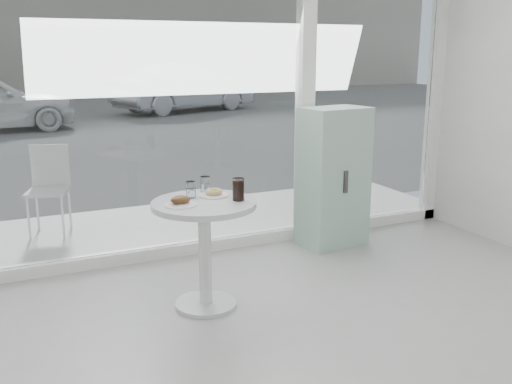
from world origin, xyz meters
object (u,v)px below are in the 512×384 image
mint_cabinet (333,177)px  plate_donut (214,193)px  plate_fritter (181,202)px  patio_chair (49,184)px  car_silver (185,88)px  water_tumbler_b (205,185)px  cola_glass (238,190)px  water_tumbler_a (191,190)px  main_table (205,232)px

mint_cabinet → plate_donut: size_ratio=6.14×
plate_fritter → patio_chair: bearing=107.0°
car_silver → water_tumbler_b: 13.36m
mint_cabinet → patio_chair: bearing=143.5°
mint_cabinet → water_tumbler_b: (-1.43, -0.54, 0.18)m
plate_donut → cola_glass: 0.22m
car_silver → patio_chair: bearing=137.0°
cola_glass → patio_chair: bearing=115.8°
car_silver → water_tumbler_a: (-4.09, -12.87, 0.11)m
water_tumbler_b → patio_chair: bearing=116.6°
car_silver → main_table: bearing=143.8°
car_silver → plate_donut: size_ratio=20.70×
plate_donut → water_tumbler_a: water_tumbler_a is taller
main_table → cola_glass: cola_glass is taller
plate_fritter → cola_glass: 0.40m
plate_fritter → water_tumbler_a: water_tumbler_a is taller
car_silver → cola_glass: 13.63m
main_table → patio_chair: patio_chair is taller
water_tumbler_a → car_silver: bearing=72.4°
mint_cabinet → plate_fritter: (-1.71, -0.82, 0.16)m
main_table → water_tumbler_a: (-0.04, 0.14, 0.27)m
cola_glass → water_tumbler_a: bearing=141.4°
main_table → water_tumbler_a: 0.31m
plate_donut → water_tumbler_b: bearing=94.7°
mint_cabinet → patio_chair: size_ratio=1.51×
plate_donut → water_tumbler_a: size_ratio=1.82×
patio_chair → water_tumbler_b: bearing=-44.7°
mint_cabinet → plate_fritter: size_ratio=5.84×
car_silver → plate_donut: car_silver is taller
main_table → plate_donut: size_ratio=3.70×
patio_chair → cola_glass: 2.44m
water_tumbler_b → water_tumbler_a: bearing=-143.4°
car_silver → mint_cabinet: bearing=149.5°
plate_fritter → cola_glass: (0.40, -0.04, 0.05)m
main_table → car_silver: car_silver is taller
plate_donut → main_table: bearing=-136.8°
water_tumbler_b → cola_glass: cola_glass is taller
mint_cabinet → water_tumbler_a: 1.72m
mint_cabinet → car_silver: size_ratio=0.30×
mint_cabinet → water_tumbler_b: mint_cabinet is taller
cola_glass → car_silver: bearing=73.7°
car_silver → plate_donut: 13.49m
car_silver → cola_glass: car_silver is taller
plate_fritter → water_tumbler_b: 0.40m
plate_donut → cola_glass: size_ratio=1.34×
cola_glass → water_tumbler_b: bearing=111.0°
main_table → patio_chair: 2.26m
water_tumbler_a → water_tumbler_b: (0.15, 0.11, 0.00)m
water_tumbler_a → cola_glass: 0.35m
mint_cabinet → water_tumbler_b: bearing=-166.8°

